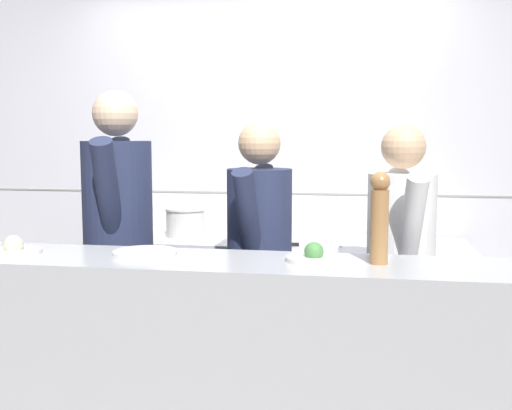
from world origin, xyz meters
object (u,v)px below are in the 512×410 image
Objects in this scene: pepper_mill at (379,216)px; chef_line at (400,272)px; chefs_knife at (305,245)px; plated_dish_appetiser at (145,253)px; stock_pot at (185,221)px; plated_dish_main at (13,249)px; plated_dish_dessert at (314,256)px; oven_range at (182,304)px; chef_head_cook at (119,242)px; chef_sous at (259,263)px.

pepper_mill is 0.23× the size of chef_line.
plated_dish_appetiser is at bearing -116.75° from chefs_knife.
stock_pot is 1.37m from plated_dish_main.
chef_line is (1.08, 0.55, -0.16)m from plated_dish_appetiser.
chefs_knife is 1.62× the size of plated_dish_dessert.
oven_range is at bearing 126.09° from plated_dish_dessert.
oven_range is 1.92m from pepper_mill.
plated_dish_main is 0.13× the size of chef_head_cook.
chefs_knife is 1.09m from chef_head_cook.
stock_pot is at bearing 65.56° from chef_head_cook.
chef_head_cook is 1.11× the size of chef_line.
plated_dish_appetiser is 0.17× the size of chef_line.
oven_range is 4.47× the size of plated_dish_dessert.
chef_line is at bearing -11.96° from chef_head_cook.
chef_head_cook is (0.20, 0.64, -0.07)m from plated_dish_main.
chef_sous is at bearing -10.20° from chef_head_cook.
chefs_knife is at bearing 47.11° from plated_dish_main.
chefs_knife is 1.35× the size of plated_dish_appetiser.
plated_dish_dessert is at bearing 3.00° from plated_dish_main.
pepper_mill reaches higher than plated_dish_main.
plated_dish_appetiser is at bearing -69.11° from chef_head_cook.
chef_head_cook reaches higher than oven_range.
chef_sous is (0.75, 0.01, -0.09)m from chef_head_cook.
pepper_mill is 1.46m from chef_head_cook.
plated_dish_appetiser is 0.72m from chef_sous.
chef_sous reaches higher than plated_dish_appetiser.
chef_sous is at bearing 34.67° from plated_dish_main.
oven_range is 0.89m from chef_head_cook.
pepper_mill is at bearing -110.95° from chef_line.
plated_dish_main reaches higher than chefs_knife.
chefs_knife is 0.21× the size of chef_head_cook.
chef_head_cook is 0.75m from chef_sous.
chef_head_cook reaches higher than stock_pot.
plated_dish_appetiser is at bearing 179.30° from plated_dish_dessert.
plated_dish_dessert is at bearing -0.70° from plated_dish_appetiser.
plated_dish_appetiser is 0.75× the size of pepper_mill.
pepper_mill is (0.39, -1.16, 0.33)m from chefs_knife.
chef_head_cook reaches higher than chef_sous.
chefs_knife is at bearing 63.25° from plated_dish_appetiser.
plated_dish_main is 1.26m from plated_dish_dessert.
plated_dish_appetiser is 0.67m from chef_head_cook.
plated_dish_dessert is at bearing -83.36° from chefs_knife.
stock_pot is at bearing 171.86° from chefs_knife.
chef_sous is at bearing -48.37° from oven_range.
chef_line is at bearing 20.74° from plated_dish_main.
chefs_knife is 1.01× the size of pepper_mill.
plated_dish_dessert reaches higher than plated_dish_appetiser.
chefs_knife is at bearing 20.59° from chef_head_cook.
chef_head_cook is (-0.16, -0.68, -0.02)m from stock_pot.
chef_sous is (0.95, 0.65, -0.16)m from plated_dish_main.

